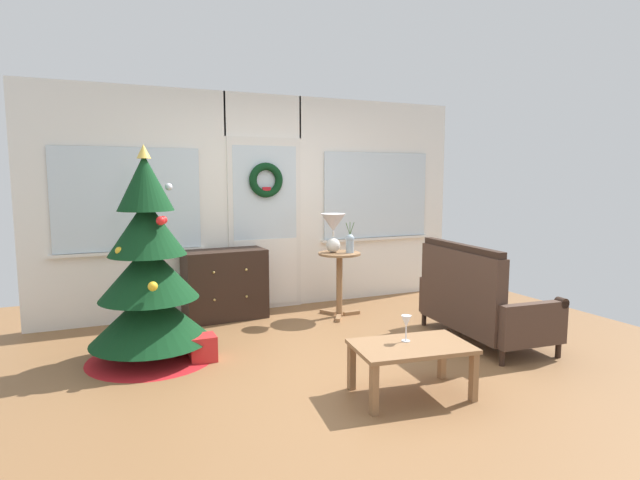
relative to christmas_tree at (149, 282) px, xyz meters
The scene contains 11 objects.
ground_plane 1.80m from the christmas_tree, 27.88° to the right, with size 6.76×6.76×0.00m, color brown.
back_wall_with_door 2.05m from the christmas_tree, 41.64° to the left, with size 5.20×0.19×2.55m.
christmas_tree is the anchor object (origin of this frame).
dresser_cabinet 1.39m from the christmas_tree, 48.30° to the left, with size 0.92×0.47×0.78m.
settee_sofa 3.05m from the christmas_tree, 14.75° to the right, with size 0.82×1.44×0.96m.
side_table 2.20m from the christmas_tree, 15.11° to the left, with size 0.50×0.48×0.74m.
table_lamp 2.17m from the christmas_tree, 16.56° to the left, with size 0.28×0.28×0.44m.
flower_vase 2.28m from the christmas_tree, 12.99° to the left, with size 0.11×0.10×0.35m.
coffee_table 2.30m from the christmas_tree, 43.62° to the right, with size 0.90×0.63×0.38m.
wine_glass 2.23m from the christmas_tree, 42.14° to the right, with size 0.08×0.08×0.20m.
gift_box 0.74m from the christmas_tree, 30.59° to the right, with size 0.22×0.20×0.22m, color red.
Camera 1 is at (-1.89, -3.80, 1.58)m, focal length 28.81 mm.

